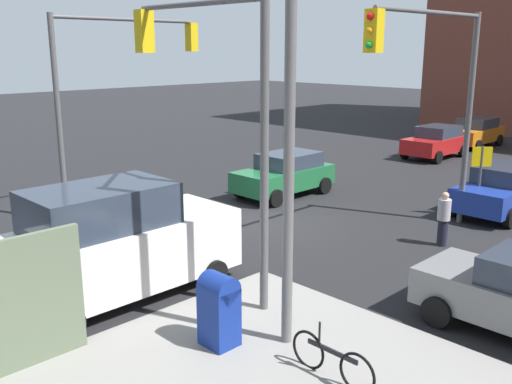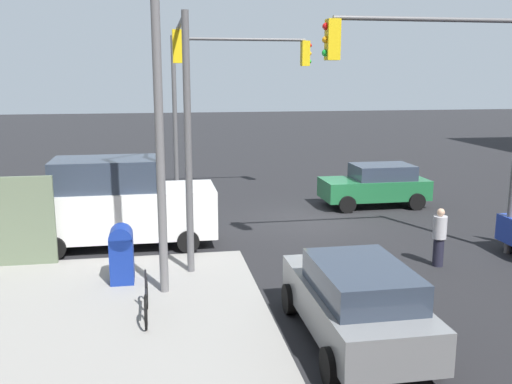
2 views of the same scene
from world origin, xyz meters
name	(u,v)px [view 2 (image 2 of 2)]	position (x,y,z in m)	size (l,w,h in m)	color
ground_plane	(312,221)	(0.00, 0.00, 0.00)	(120.00, 120.00, 0.00)	black
traffic_signal_nw_corner	(447,88)	(-2.31, 4.50, 4.64)	(5.71, 0.36, 6.50)	#59595B
traffic_signal_se_corner	(229,84)	(2.32, -4.50, 4.64)	(5.69, 0.36, 6.50)	#59595B
traffic_signal_ne_corner	(183,91)	(4.50, 2.85, 4.56)	(0.36, 4.43, 6.50)	#59595B
street_lamp_corner	(169,88)	(4.95, 5.53, 4.70)	(1.98, 2.06, 8.00)	slate
mailbox_blue	(122,252)	(6.20, 5.00, 0.76)	(0.56, 0.64, 1.43)	navy
fire_hydrant	(398,181)	(-5.00, -4.20, 0.49)	(0.26, 0.26, 0.94)	red
coupe_green	(376,185)	(-3.02, -1.82, 0.84)	(4.02, 2.02, 1.62)	#1E6638
coupe_gray	(356,301)	(1.70, 9.06, 0.84)	(2.02, 4.28, 1.62)	slate
van_white_delivery	(119,203)	(6.41, 1.80, 1.28)	(5.40, 2.32, 2.62)	white
pedestrian_crossing	(439,237)	(-2.00, 5.20, 0.81)	(0.36, 0.36, 1.57)	#B2B2B7
bicycle_leaning_on_fence	(146,301)	(5.60, 7.20, 0.35)	(0.05, 1.75, 0.97)	black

